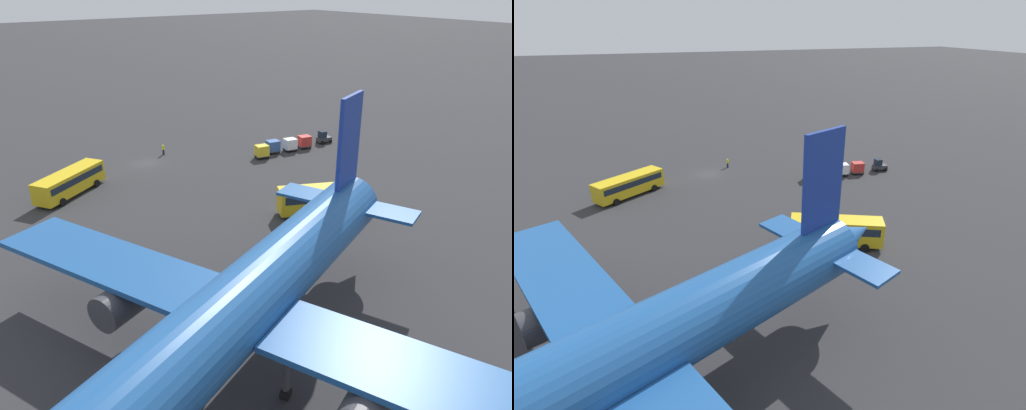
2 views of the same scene
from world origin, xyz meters
TOP-DOWN VIEW (x-y plane):
  - ground_plane at (0.00, 0.00)m, footprint 600.00×600.00m
  - airplane at (14.48, 46.29)m, footprint 48.40×42.26m
  - shuttle_bus_near at (12.82, 5.56)m, footprint 10.44×8.28m
  - shuttle_bus_far at (-9.73, 28.55)m, footprint 10.66×6.71m
  - baggage_tug at (-28.83, 7.92)m, footprint 2.51×1.83m
  - worker_person at (-3.97, -2.16)m, footprint 0.38×0.38m
  - cargo_cart_red at (-24.35, 8.21)m, footprint 2.25×1.99m
  - cargo_cart_white at (-21.45, 8.08)m, footprint 2.25×1.99m
  - cargo_cart_blue at (-18.55, 7.29)m, footprint 2.25×1.99m
  - cargo_cart_yellow at (-15.66, 8.25)m, footprint 2.25×1.99m

SIDE VIEW (x-z plane):
  - ground_plane at x=0.00m, z-range 0.00..0.00m
  - worker_person at x=-3.97m, z-range 0.00..1.74m
  - baggage_tug at x=-28.83m, z-range -0.11..1.99m
  - cargo_cart_red at x=-24.35m, z-range 0.16..2.22m
  - cargo_cart_white at x=-21.45m, z-range 0.16..2.22m
  - cargo_cart_blue at x=-18.55m, z-range 0.16..2.22m
  - cargo_cart_yellow at x=-15.66m, z-range 0.16..2.22m
  - shuttle_bus_near at x=12.82m, z-range 0.32..3.42m
  - shuttle_bus_far at x=-9.73m, z-range 0.32..3.68m
  - airplane at x=14.48m, z-range -2.08..14.71m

